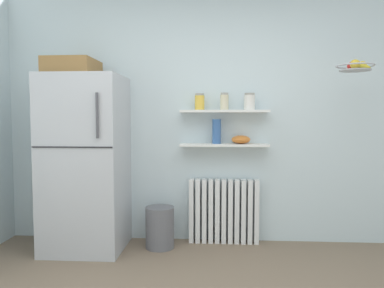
{
  "coord_description": "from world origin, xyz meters",
  "views": [
    {
      "loc": [
        0.01,
        -1.88,
        1.29
      ],
      "look_at": [
        -0.21,
        1.6,
        1.05
      ],
      "focal_mm": 34.67,
      "sensor_mm": 36.0,
      "label": 1
    }
  ],
  "objects": [
    {
      "name": "trash_bin",
      "position": [
        -0.54,
        1.72,
        0.21
      ],
      "size": [
        0.28,
        0.28,
        0.41
      ],
      "primitive_type": "cylinder",
      "color": "slate",
      "rests_on": "ground_plane"
    },
    {
      "name": "storage_jar_2",
      "position": [
        0.35,
        1.89,
        1.46
      ],
      "size": [
        0.11,
        0.11,
        0.17
      ],
      "color": "silver",
      "rests_on": "wall_shelf_upper"
    },
    {
      "name": "back_wall",
      "position": [
        0.0,
        2.05,
        1.3
      ],
      "size": [
        7.04,
        0.1,
        2.6
      ],
      "primitive_type": "cube",
      "color": "silver",
      "rests_on": "ground_plane"
    },
    {
      "name": "wall_shelf_lower",
      "position": [
        0.1,
        1.89,
        1.02
      ],
      "size": [
        0.89,
        0.22,
        0.02
      ],
      "primitive_type": "cube",
      "color": "white"
    },
    {
      "name": "wall_shelf_upper",
      "position": [
        0.1,
        1.89,
        1.36
      ],
      "size": [
        0.89,
        0.22,
        0.02
      ],
      "primitive_type": "cube",
      "color": "white"
    },
    {
      "name": "shelf_bowl",
      "position": [
        0.26,
        1.89,
        1.08
      ],
      "size": [
        0.19,
        0.19,
        0.09
      ],
      "primitive_type": "ellipsoid",
      "color": "orange",
      "rests_on": "wall_shelf_lower"
    },
    {
      "name": "refrigerator",
      "position": [
        -1.27,
        1.66,
        0.89
      ],
      "size": [
        0.75,
        0.71,
        1.86
      ],
      "color": "#B7BABF",
      "rests_on": "ground_plane"
    },
    {
      "name": "vase",
      "position": [
        0.02,
        1.89,
        1.16
      ],
      "size": [
        0.09,
        0.09,
        0.25
      ],
      "primitive_type": "cylinder",
      "color": "#38609E",
      "rests_on": "wall_shelf_lower"
    },
    {
      "name": "radiator",
      "position": [
        0.1,
        1.92,
        0.33
      ],
      "size": [
        0.72,
        0.12,
        0.66
      ],
      "color": "white",
      "rests_on": "ground_plane"
    },
    {
      "name": "hanging_fruit_basket",
      "position": [
        1.24,
        1.51,
        1.75
      ],
      "size": [
        0.33,
        0.33,
        0.1
      ],
      "color": "#B2B2B7"
    },
    {
      "name": "storage_jar_0",
      "position": [
        -0.16,
        1.89,
        1.46
      ],
      "size": [
        0.1,
        0.1,
        0.17
      ],
      "color": "yellow",
      "rests_on": "wall_shelf_upper"
    },
    {
      "name": "storage_jar_1",
      "position": [
        0.1,
        1.89,
        1.46
      ],
      "size": [
        0.08,
        0.08,
        0.17
      ],
      "color": "beige",
      "rests_on": "wall_shelf_upper"
    }
  ]
}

